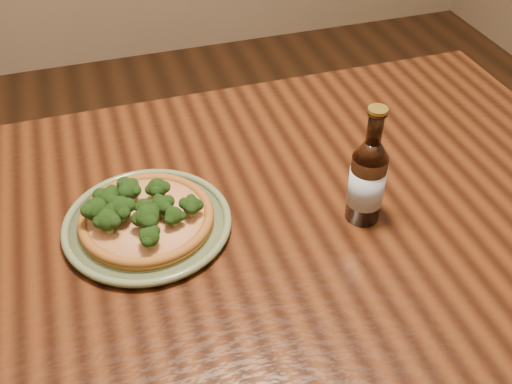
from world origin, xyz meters
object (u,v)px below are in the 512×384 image
object	(u,v)px
table	(208,264)
pizza	(144,216)
plate	(147,224)
beer_bottle	(367,180)

from	to	relation	value
table	pizza	xyz separation A→B (m)	(-0.10, 0.03, 0.12)
plate	beer_bottle	xyz separation A→B (m)	(0.37, -0.09, 0.07)
table	beer_bottle	world-z (taller)	beer_bottle
table	beer_bottle	bearing A→B (deg)	-11.31
pizza	beer_bottle	world-z (taller)	beer_bottle
table	beer_bottle	size ratio (longest dim) A/B	7.02
plate	beer_bottle	bearing A→B (deg)	-13.20
pizza	beer_bottle	distance (m)	0.39
table	plate	distance (m)	0.14
plate	table	bearing A→B (deg)	-18.47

